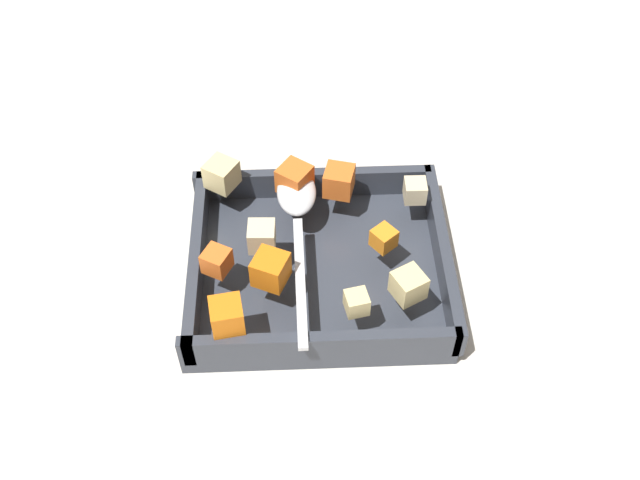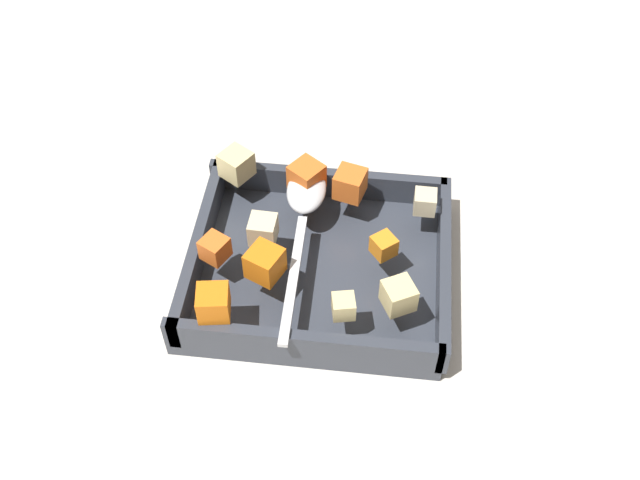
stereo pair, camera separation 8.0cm
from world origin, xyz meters
The scene contains 14 objects.
ground_plane centered at (0.00, 0.00, 0.00)m, with size 4.00×4.00×0.00m, color beige.
baking_dish centered at (0.00, -0.02, 0.02)m, with size 0.28×0.24×0.05m.
carrot_chunk_far_right centered at (-0.05, -0.06, 0.07)m, with size 0.03×0.03×0.03m, color orange.
carrot_chunk_near_left centered at (0.07, -0.02, 0.06)m, with size 0.02×0.02×0.02m, color orange.
carrot_chunk_front_center centered at (-0.02, 0.07, 0.07)m, with size 0.03×0.03×0.03m, color orange.
carrot_chunk_near_right centered at (-0.10, -0.04, 0.06)m, with size 0.03×0.03×0.03m, color orange.
carrot_chunk_corner_se centered at (-0.09, -0.11, 0.07)m, with size 0.03×0.03×0.03m, color orange.
carrot_chunk_heap_top centered at (0.03, 0.07, 0.07)m, with size 0.03×0.03×0.03m, color orange.
potato_chunk_far_left centered at (0.04, -0.10, 0.06)m, with size 0.02×0.02×0.02m, color #E0CC89.
potato_chunk_under_handle centered at (-0.10, 0.08, 0.07)m, with size 0.03×0.03×0.03m, color #E0CC89.
potato_chunk_mid_right centered at (0.09, -0.08, 0.07)m, with size 0.03×0.03×0.03m, color #E0CC89.
potato_chunk_near_spoon centered at (-0.06, -0.01, 0.07)m, with size 0.03×0.03×0.03m, color beige.
potato_chunk_mid_left centered at (0.11, 0.05, 0.06)m, with size 0.02×0.02×0.02m, color beige.
serving_spoon centered at (-0.02, 0.04, 0.06)m, with size 0.05×0.24×0.02m.
Camera 2 is at (0.06, -0.53, 0.67)m, focal length 41.83 mm.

